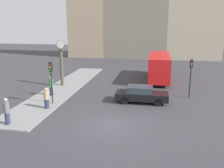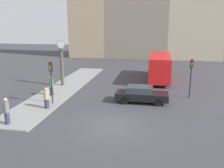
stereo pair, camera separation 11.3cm
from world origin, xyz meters
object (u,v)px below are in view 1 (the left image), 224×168
Objects in this scene: traffic_light_far at (191,70)px; pedestrian_tan_coat at (46,98)px; bus_distant at (159,66)px; pedestrian_green_hoodie at (51,86)px; street_clock at (61,64)px; pedestrian_grey_jacket at (7,111)px; traffic_light_near at (51,74)px; sedan_car at (141,94)px.

traffic_light_far is 12.92m from pedestrian_tan_coat.
pedestrian_green_hoodie is at bearing -138.25° from bus_distant.
pedestrian_grey_jacket is at bearing -88.33° from street_clock.
pedestrian_tan_coat is at bearing 70.76° from pedestrian_grey_jacket.
traffic_light_far is 15.72m from pedestrian_grey_jacket.
bus_distant is at bearing 41.75° from pedestrian_green_hoodie.
traffic_light_near is at bearing -128.53° from bus_distant.
bus_distant is at bearing 54.60° from pedestrian_tan_coat.
bus_distant is at bearing 80.58° from sedan_car.
traffic_light_near is 2.06× the size of pedestrian_tan_coat.
bus_distant is 15.25m from pedestrian_tan_coat.
pedestrian_grey_jacket is (-1.22, -3.50, 0.08)m from pedestrian_tan_coat.
pedestrian_tan_coat reaches higher than sedan_car.
traffic_light_far is at bearing -68.25° from bus_distant.
street_clock reaches higher than sedan_car.
bus_distant is 1.74× the size of street_clock.
traffic_light_near is at bearing -64.58° from pedestrian_green_hoodie.
pedestrian_grey_jacket is 1.02× the size of pedestrian_green_hoodie.
traffic_light_far reaches higher than sedan_car.
bus_distant is at bearing 51.47° from traffic_light_near.
pedestrian_green_hoodie is at bearing -84.05° from street_clock.
sedan_car is 10.86m from pedestrian_grey_jacket.
pedestrian_grey_jacket is at bearing -122.25° from bus_distant.
pedestrian_tan_coat is 3.71m from pedestrian_grey_jacket.
bus_distant reaches higher than pedestrian_green_hoodie.
sedan_car is 7.98m from pedestrian_tan_coat.
street_clock is at bearing 101.85° from pedestrian_tan_coat.
pedestrian_grey_jacket reaches higher than sedan_car.
pedestrian_grey_jacket is at bearing -90.66° from pedestrian_green_hoodie.
street_clock reaches higher than pedestrian_tan_coat.
sedan_car is 7.86m from traffic_light_near.
sedan_car is at bearing 14.96° from traffic_light_near.
pedestrian_grey_jacket is (-8.52, -6.72, 0.31)m from sedan_car.
sedan_car is at bearing -24.95° from street_clock.
pedestrian_green_hoodie is (-1.08, 2.27, -1.63)m from traffic_light_near.
traffic_light_far is at bearing 19.87° from traffic_light_near.
sedan_car is at bearing 38.29° from pedestrian_grey_jacket.
traffic_light_near is 0.98× the size of traffic_light_far.
street_clock is 2.88× the size of pedestrian_tan_coat.
traffic_light_near reaches higher than pedestrian_green_hoodie.
traffic_light_near reaches higher than traffic_light_far.
bus_distant is 18.83m from pedestrian_grey_jacket.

